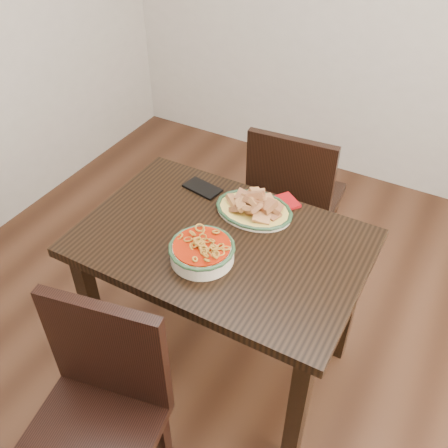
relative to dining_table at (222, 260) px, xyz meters
The scene contains 8 objects.
floor 0.65m from the dining_table, 38.03° to the left, with size 3.50×3.50×0.00m, color #321B0F.
dining_table is the anchor object (origin of this frame).
chair_far 0.72m from the dining_table, 88.32° to the left, with size 0.45×0.45×0.89m.
chair_near 0.69m from the dining_table, 97.22° to the right, with size 0.49×0.49×0.89m.
fish_plate 0.26m from the dining_table, 80.24° to the left, with size 0.31×0.25×0.11m.
noodle_bowl 0.20m from the dining_table, 93.99° to the right, with size 0.24×0.24×0.08m.
smartphone 0.35m from the dining_table, 133.49° to the left, with size 0.16×0.09×0.01m, color black.
napkin 0.37m from the dining_table, 69.07° to the left, with size 0.10×0.09×0.01m, color #980B0E.
Camera 1 is at (0.61, -1.29, 2.01)m, focal length 40.00 mm.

